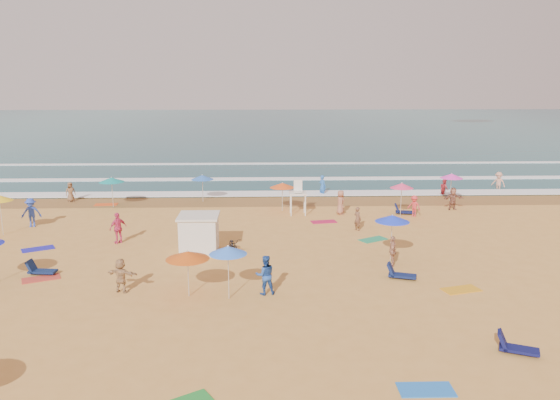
{
  "coord_description": "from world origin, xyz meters",
  "views": [
    {
      "loc": [
        0.91,
        -29.62,
        9.26
      ],
      "look_at": [
        2.04,
        6.0,
        1.5
      ],
      "focal_mm": 35.0,
      "sensor_mm": 36.0,
      "label": 1
    }
  ],
  "objects": [
    {
      "name": "ground",
      "position": [
        0.0,
        0.0,
        0.0
      ],
      "size": [
        220.0,
        220.0,
        0.0
      ],
      "primitive_type": "plane",
      "color": "gold",
      "rests_on": "ground"
    },
    {
      "name": "ocean",
      "position": [
        0.0,
        84.0,
        0.0
      ],
      "size": [
        220.0,
        140.0,
        0.18
      ],
      "primitive_type": "cube",
      "color": "#0C4756",
      "rests_on": "ground"
    },
    {
      "name": "wet_sand",
      "position": [
        0.0,
        12.5,
        0.01
      ],
      "size": [
        220.0,
        220.0,
        0.0
      ],
      "primitive_type": "plane",
      "color": "olive",
      "rests_on": "ground"
    },
    {
      "name": "surf_foam",
      "position": [
        0.0,
        21.32,
        0.1
      ],
      "size": [
        200.0,
        18.7,
        0.05
      ],
      "color": "white",
      "rests_on": "ground"
    },
    {
      "name": "cabana",
      "position": [
        -2.63,
        -0.52,
        1.0
      ],
      "size": [
        2.0,
        2.0,
        2.0
      ],
      "primitive_type": "cube",
      "color": "silver",
      "rests_on": "ground"
    },
    {
      "name": "cabana_roof",
      "position": [
        -2.63,
        -0.52,
        2.06
      ],
      "size": [
        2.2,
        2.2,
        0.12
      ],
      "primitive_type": "cube",
      "color": "silver",
      "rests_on": "cabana"
    },
    {
      "name": "bicycle",
      "position": [
        -0.73,
        -0.82,
        0.45
      ],
      "size": [
        1.07,
        1.81,
        0.9
      ],
      "primitive_type": "imported",
      "rotation": [
        0.0,
        0.0,
        0.3
      ],
      "color": "black",
      "rests_on": "ground"
    },
    {
      "name": "lifeguard_stand",
      "position": [
        3.38,
        8.04,
        1.05
      ],
      "size": [
        1.2,
        1.2,
        2.1
      ],
      "primitive_type": null,
      "color": "white",
      "rests_on": "ground"
    },
    {
      "name": "beach_umbrellas",
      "position": [
        -1.05,
        1.16,
        2.12
      ],
      "size": [
        50.56,
        30.78,
        0.81
      ],
      "color": "#3777FA",
      "rests_on": "ground"
    },
    {
      "name": "loungers",
      "position": [
        4.73,
        -3.01,
        0.17
      ],
      "size": [
        52.07,
        21.28,
        0.34
      ],
      "color": "#0E1647",
      "rests_on": "ground"
    },
    {
      "name": "towels",
      "position": [
        -0.91,
        -2.36,
        0.01
      ],
      "size": [
        51.91,
        28.16,
        0.03
      ],
      "color": "#DE421B",
      "rests_on": "ground"
    },
    {
      "name": "beachgoers",
      "position": [
        0.57,
        4.4,
        0.81
      ],
      "size": [
        41.33,
        26.11,
        2.14
      ],
      "color": "olive",
      "rests_on": "ground"
    }
  ]
}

